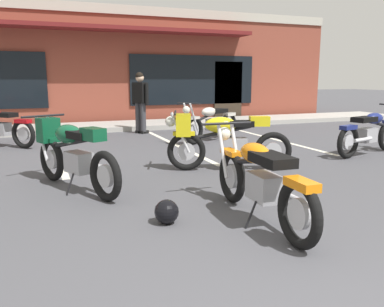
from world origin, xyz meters
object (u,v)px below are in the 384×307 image
object	(u,v)px
motorcycle_black_cruiser	(71,151)
motorcycle_blue_standard	(223,139)
motorcycle_red_sportbike	(370,132)
person_in_shorts_foreground	(140,99)
motorcycle_green_cafe_racer	(212,122)
motorcycle_foreground_classic	(260,179)
helmet_on_pavement	(167,212)

from	to	relation	value
motorcycle_black_cruiser	motorcycle_blue_standard	bearing A→B (deg)	5.94
motorcycle_red_sportbike	person_in_shorts_foreground	world-z (taller)	person_in_shorts_foreground
motorcycle_green_cafe_racer	person_in_shorts_foreground	xyz separation A→B (m)	(-1.28, 1.95, 0.49)
motorcycle_foreground_classic	motorcycle_blue_standard	world-z (taller)	same
motorcycle_blue_standard	person_in_shorts_foreground	bearing A→B (deg)	92.03
motorcycle_black_cruiser	motorcycle_blue_standard	size ratio (longest dim) A/B	0.98
motorcycle_foreground_classic	person_in_shorts_foreground	xyz separation A→B (m)	(0.50, 7.20, 0.49)
motorcycle_foreground_classic	motorcycle_red_sportbike	xyz separation A→B (m)	(4.04, 2.52, 0.00)
motorcycle_blue_standard	helmet_on_pavement	distance (m)	2.64
motorcycle_green_cafe_racer	helmet_on_pavement	distance (m)	5.69
motorcycle_black_cruiser	person_in_shorts_foreground	bearing A→B (deg)	66.29
motorcycle_blue_standard	motorcycle_green_cafe_racer	world-z (taller)	same
motorcycle_foreground_classic	motorcycle_black_cruiser	size ratio (longest dim) A/B	1.06
motorcycle_blue_standard	helmet_on_pavement	size ratio (longest dim) A/B	7.80
motorcycle_black_cruiser	helmet_on_pavement	bearing A→B (deg)	-65.85
motorcycle_red_sportbike	motorcycle_black_cruiser	distance (m)	5.81
motorcycle_foreground_classic	motorcycle_green_cafe_racer	size ratio (longest dim) A/B	1.11
motorcycle_blue_standard	person_in_shorts_foreground	xyz separation A→B (m)	(-0.17, 4.89, 0.42)
motorcycle_foreground_classic	motorcycle_blue_standard	distance (m)	2.41
motorcycle_blue_standard	motorcycle_red_sportbike	bearing A→B (deg)	3.51
motorcycle_red_sportbike	helmet_on_pavement	distance (m)	5.48
motorcycle_black_cruiser	person_in_shorts_foreground	xyz separation A→B (m)	(2.26, 5.14, 0.42)
motorcycle_foreground_classic	motorcycle_green_cafe_racer	xyz separation A→B (m)	(1.78, 5.25, 0.00)
motorcycle_red_sportbike	motorcycle_green_cafe_racer	xyz separation A→B (m)	(-2.26, 2.73, 0.00)
motorcycle_foreground_classic	motorcycle_blue_standard	bearing A→B (deg)	73.70
motorcycle_foreground_classic	motorcycle_red_sportbike	bearing A→B (deg)	31.95
motorcycle_red_sportbike	motorcycle_green_cafe_racer	distance (m)	3.54
person_in_shorts_foreground	helmet_on_pavement	distance (m)	7.13
motorcycle_black_cruiser	helmet_on_pavement	world-z (taller)	motorcycle_black_cruiser
motorcycle_foreground_classic	motorcycle_black_cruiser	distance (m)	2.71
motorcycle_foreground_classic	helmet_on_pavement	world-z (taller)	motorcycle_foreground_classic
motorcycle_foreground_classic	person_in_shorts_foreground	size ratio (longest dim) A/B	1.26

